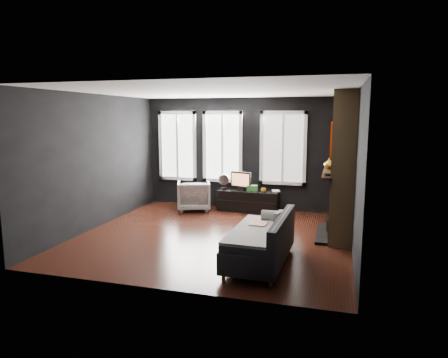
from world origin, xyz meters
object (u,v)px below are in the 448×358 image
(armchair, at_px, (194,194))
(monitor, at_px, (241,180))
(book, at_px, (272,186))
(sofa, at_px, (260,239))
(mug, at_px, (263,190))
(mantel_vase, at_px, (329,164))
(media_console, at_px, (248,201))

(armchair, relative_size, monitor, 1.42)
(armchair, distance_m, book, 1.89)
(sofa, xyz_separation_m, mug, (-0.53, 3.21, 0.17))
(mug, distance_m, mantel_vase, 1.93)
(media_console, xyz_separation_m, mug, (0.37, -0.08, 0.31))
(book, bearing_deg, media_console, -173.39)
(media_console, bearing_deg, sofa, -72.62)
(media_console, height_order, monitor, monitor)
(armchair, bearing_deg, mug, 165.48)
(monitor, bearing_deg, media_console, 7.32)
(media_console, xyz_separation_m, book, (0.55, 0.06, 0.37))
(monitor, relative_size, mantel_vase, 2.66)
(sofa, height_order, book, sofa)
(mug, bearing_deg, sofa, -80.68)
(mug, relative_size, mantel_vase, 0.56)
(armchair, xyz_separation_m, mug, (1.67, 0.17, 0.16))
(sofa, bearing_deg, armchair, 127.90)
(sofa, height_order, mantel_vase, mantel_vase)
(book, bearing_deg, sofa, -84.13)
(sofa, height_order, armchair, armchair)
(mug, bearing_deg, armchair, -174.21)
(mug, xyz_separation_m, mantel_vase, (1.48, -0.97, 0.77))
(sofa, distance_m, armchair, 3.76)
(mug, relative_size, book, 0.48)
(sofa, xyz_separation_m, book, (-0.35, 3.36, 0.24))
(mantel_vase, bearing_deg, book, 139.29)
(monitor, distance_m, mantel_vase, 2.39)
(monitor, xyz_separation_m, mantel_vase, (2.05, -1.09, 0.58))
(mug, bearing_deg, book, 38.22)
(book, bearing_deg, monitor, -178.16)
(media_console, distance_m, mantel_vase, 2.39)
(mantel_vase, bearing_deg, mug, 146.69)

